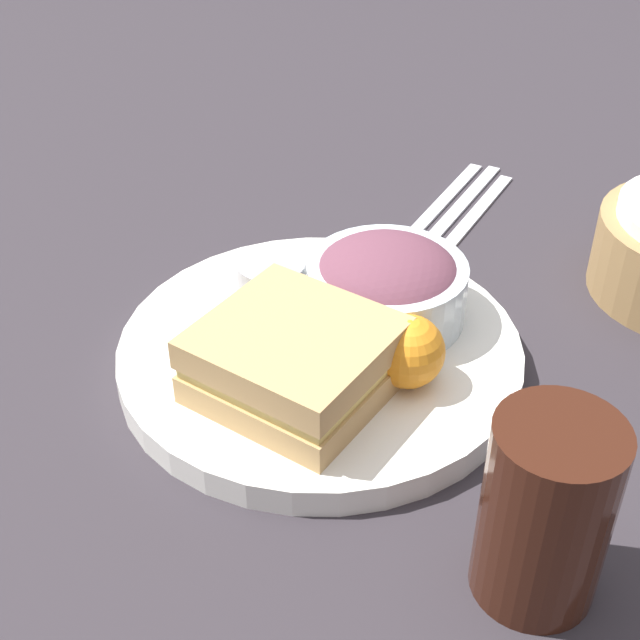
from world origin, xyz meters
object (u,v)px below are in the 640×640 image
at_px(plate, 320,353).
at_px(fork, 441,203).
at_px(salad_bowl, 387,284).
at_px(drink_glass, 545,512).
at_px(spoon, 476,212).
at_px(sandwich, 290,359).
at_px(knife, 458,207).
at_px(dressing_cup, 271,281).

bearing_deg(plate, fork, 172.19).
height_order(salad_bowl, drink_glass, drink_glass).
xyz_separation_m(salad_bowl, fork, (-0.22, -0.00, -0.05)).
relative_size(drink_glass, spoon, 0.71).
height_order(fork, spoon, same).
bearing_deg(sandwich, drink_glass, 61.87).
height_order(knife, spoon, same).
bearing_deg(dressing_cup, plate, 52.03).
bearing_deg(spoon, salad_bowl, -177.74).
bearing_deg(dressing_cup, spoon, 150.31).
xyz_separation_m(drink_glass, spoon, (-0.40, -0.10, -0.06)).
height_order(sandwich, knife, sandwich).
bearing_deg(knife, fork, 90.00).
distance_m(dressing_cup, knife, 0.25).
bearing_deg(knife, sandwich, -178.59).
relative_size(plate, dressing_cup, 5.48).
xyz_separation_m(salad_bowl, drink_glass, (0.19, 0.13, 0.01)).
distance_m(sandwich, drink_glass, 0.20).
bearing_deg(plate, sandwich, -3.33).
relative_size(knife, spoon, 1.17).
xyz_separation_m(plate, fork, (-0.26, 0.04, -0.01)).
bearing_deg(fork, salad_bowl, -168.22).
distance_m(plate, spoon, 0.27).
bearing_deg(dressing_cup, sandwich, 27.24).
xyz_separation_m(salad_bowl, knife, (-0.21, 0.02, -0.05)).
xyz_separation_m(plate, salad_bowl, (-0.05, 0.04, 0.04)).
relative_size(plate, salad_bowl, 2.47).
distance_m(plate, drink_glass, 0.23).
bearing_deg(sandwich, spoon, 166.49).
height_order(salad_bowl, knife, salad_bowl).
distance_m(sandwich, dressing_cup, 0.11).
height_order(salad_bowl, spoon, salad_bowl).
xyz_separation_m(sandwich, spoon, (-0.31, 0.07, -0.04)).
distance_m(drink_glass, spoon, 0.42).
height_order(fork, knife, same).
distance_m(sandwich, salad_bowl, 0.11).
xyz_separation_m(salad_bowl, spoon, (-0.21, 0.03, -0.05)).
height_order(plate, spoon, plate).
relative_size(drink_glass, knife, 0.61).
bearing_deg(fork, spoon, -90.00).
bearing_deg(fork, dressing_cup, 170.20).
height_order(dressing_cup, knife, dressing_cup).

